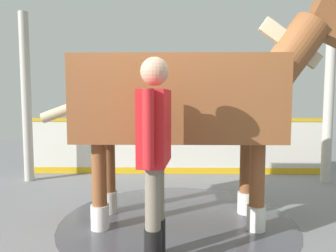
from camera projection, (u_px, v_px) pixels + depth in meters
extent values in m
cube|color=gray|center=(161.00, 232.00, 3.41)|extent=(16.00, 16.00, 0.02)
cylinder|color=#4C4C54|center=(177.00, 220.00, 3.72)|extent=(2.73, 2.73, 0.00)
cube|color=silver|center=(176.00, 148.00, 5.99)|extent=(5.52, 0.70, 1.00)
cube|color=gold|center=(176.00, 120.00, 5.94)|extent=(5.52, 0.72, 0.06)
cube|color=gold|center=(176.00, 170.00, 6.02)|extent=(5.52, 0.71, 0.12)
cylinder|color=#B7B2A8|center=(329.00, 98.00, 5.31)|extent=(0.16, 0.16, 2.87)
cylinder|color=#B7B2A8|center=(26.00, 98.00, 5.40)|extent=(0.16, 0.16, 2.87)
cube|color=brown|center=(178.00, 99.00, 3.59)|extent=(2.33, 1.17, 0.92)
cylinder|color=brown|center=(246.00, 175.00, 3.91)|extent=(0.16, 0.16, 0.96)
cylinder|color=silver|center=(246.00, 203.00, 3.94)|extent=(0.20, 0.20, 0.27)
cylinder|color=brown|center=(257.00, 187.00, 3.41)|extent=(0.16, 0.16, 0.96)
cylinder|color=silver|center=(256.00, 218.00, 3.44)|extent=(0.20, 0.20, 0.27)
cylinder|color=brown|center=(109.00, 175.00, 3.94)|extent=(0.16, 0.16, 0.96)
cylinder|color=silver|center=(109.00, 202.00, 3.97)|extent=(0.20, 0.20, 0.27)
cylinder|color=brown|center=(99.00, 186.00, 3.44)|extent=(0.16, 0.16, 0.96)
cylinder|color=silver|center=(100.00, 217.00, 3.47)|extent=(0.20, 0.20, 0.27)
cylinder|color=brown|center=(290.00, 56.00, 3.53)|extent=(0.86, 0.50, 0.93)
cube|color=#C6B793|center=(290.00, 43.00, 3.51)|extent=(0.72, 0.14, 0.57)
cube|color=brown|center=(333.00, 24.00, 3.49)|extent=(0.68, 0.35, 0.56)
cylinder|color=#C6B793|center=(71.00, 108.00, 3.62)|extent=(0.71, 0.20, 0.35)
cylinder|color=black|center=(153.00, 250.00, 2.64)|extent=(0.15, 0.15, 0.35)
cylinder|color=slate|center=(153.00, 198.00, 2.60)|extent=(0.13, 0.13, 0.53)
cylinder|color=black|center=(157.00, 238.00, 2.86)|extent=(0.15, 0.15, 0.35)
cylinder|color=slate|center=(157.00, 190.00, 2.82)|extent=(0.13, 0.13, 0.53)
cube|color=red|center=(155.00, 127.00, 2.66)|extent=(0.33, 0.55, 0.62)
cylinder|color=red|center=(148.00, 129.00, 2.35)|extent=(0.09, 0.09, 0.59)
cylinder|color=red|center=(160.00, 122.00, 2.96)|extent=(0.09, 0.09, 0.59)
sphere|color=tan|center=(155.00, 71.00, 2.62)|extent=(0.24, 0.24, 0.24)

